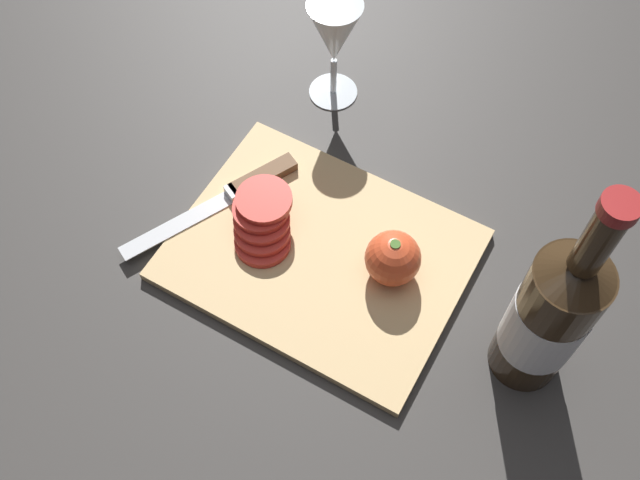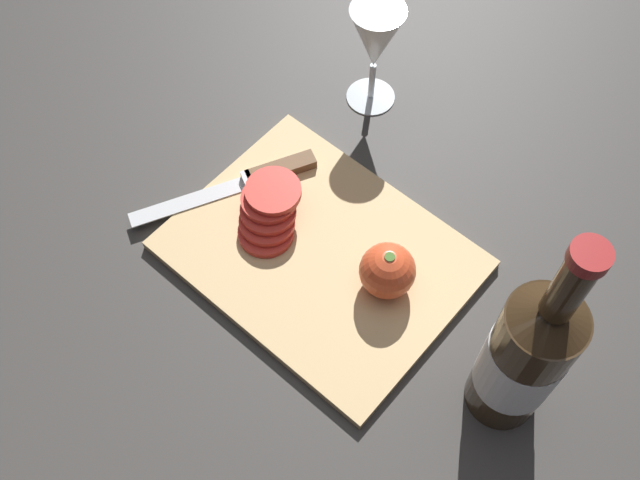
% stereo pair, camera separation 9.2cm
% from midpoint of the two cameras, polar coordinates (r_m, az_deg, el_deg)
% --- Properties ---
extents(ground_plane, '(3.00, 3.00, 0.00)m').
position_cam_midpoint_polar(ground_plane, '(1.00, -5.76, 2.31)').
color(ground_plane, '#383533').
extents(cutting_board, '(0.36, 0.28, 0.01)m').
position_cam_midpoint_polar(cutting_board, '(0.95, -2.76, -1.36)').
color(cutting_board, tan).
rests_on(cutting_board, ground_plane).
extents(wine_bottle, '(0.08, 0.08, 0.34)m').
position_cam_midpoint_polar(wine_bottle, '(0.81, 13.98, -6.00)').
color(wine_bottle, '#332314').
rests_on(wine_bottle, ground_plane).
extents(wine_glass, '(0.07, 0.07, 0.17)m').
position_cam_midpoint_polar(wine_glass, '(1.03, -1.51, 15.04)').
color(wine_glass, silver).
rests_on(wine_glass, ground_plane).
extents(whole_tomato, '(0.07, 0.07, 0.07)m').
position_cam_midpoint_polar(whole_tomato, '(0.90, 2.69, -1.66)').
color(whole_tomato, '#DB4C28').
rests_on(whole_tomato, cutting_board).
extents(knife, '(0.14, 0.24, 0.01)m').
position_cam_midpoint_polar(knife, '(1.00, -8.30, 3.84)').
color(knife, silver).
rests_on(knife, cutting_board).
extents(tomato_slice_stack_near, '(0.09, 0.11, 0.05)m').
position_cam_midpoint_polar(tomato_slice_stack_near, '(0.95, -7.24, 1.25)').
color(tomato_slice_stack_near, red).
rests_on(tomato_slice_stack_near, cutting_board).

